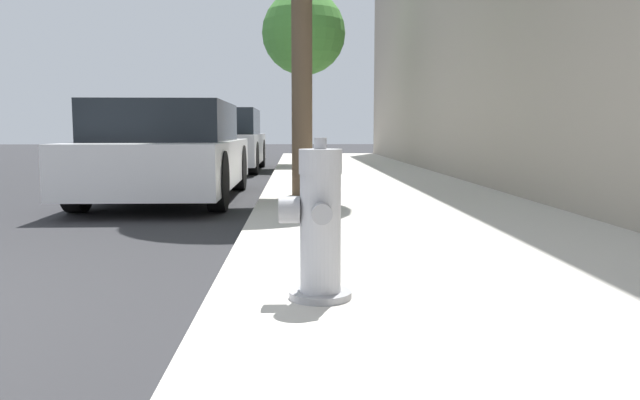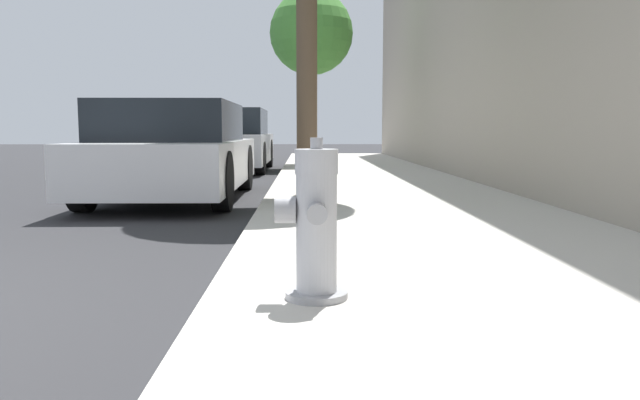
{
  "view_description": "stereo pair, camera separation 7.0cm",
  "coord_description": "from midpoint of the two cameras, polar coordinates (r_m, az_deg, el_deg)",
  "views": [
    {
      "loc": [
        2.65,
        -2.71,
        0.95
      ],
      "look_at": [
        2.82,
        1.56,
        0.47
      ],
      "focal_mm": 35.0,
      "sensor_mm": 36.0,
      "label": 1
    },
    {
      "loc": [
        2.72,
        -2.71,
        0.95
      ],
      "look_at": [
        2.82,
        1.56,
        0.47
      ],
      "focal_mm": 35.0,
      "sensor_mm": 36.0,
      "label": 2
    }
  ],
  "objects": [
    {
      "name": "parked_car_near",
      "position": [
        8.77,
        -13.84,
        4.26
      ],
      "size": [
        1.83,
        4.33,
        1.32
      ],
      "color": "silver",
      "rests_on": "ground_plane"
    },
    {
      "name": "fire_hydrant",
      "position": [
        3.1,
        -0.75,
        -2.36
      ],
      "size": [
        0.36,
        0.38,
        0.81
      ],
      "color": "#97979C",
      "rests_on": "sidewalk_slab"
    },
    {
      "name": "street_tree_far",
      "position": [
        15.89,
        -1.63,
        14.88
      ],
      "size": [
        2.06,
        2.06,
        4.26
      ],
      "color": "brown",
      "rests_on": "sidewalk_slab"
    },
    {
      "name": "sidewalk_slab",
      "position": [
        3.08,
        20.17,
        -10.94
      ],
      "size": [
        3.29,
        40.0,
        0.11
      ],
      "color": "beige",
      "rests_on": "ground_plane"
    },
    {
      "name": "parked_car_mid",
      "position": [
        14.83,
        -9.06,
        5.35
      ],
      "size": [
        1.83,
        4.47,
        1.44
      ],
      "color": "#B7B7BC",
      "rests_on": "ground_plane"
    }
  ]
}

